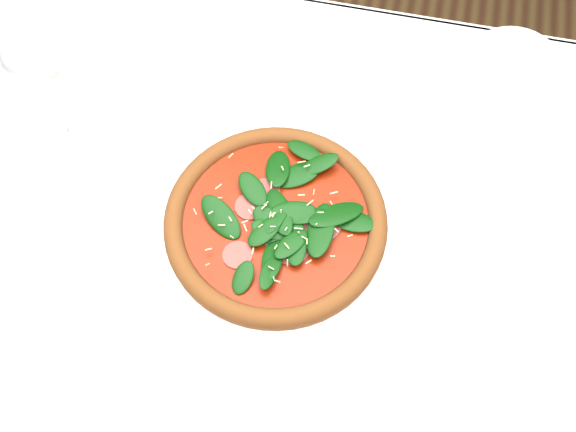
# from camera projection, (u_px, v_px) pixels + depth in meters

# --- Properties ---
(ground) EXTENTS (6.00, 6.00, 0.00)m
(ground) POSITION_uv_depth(u_px,v_px,m) (274.00, 379.00, 1.45)
(ground) COLOR brown
(ground) RESTS_ON ground
(dining_table) EXTENTS (1.21, 0.81, 0.75)m
(dining_table) POSITION_uv_depth(u_px,v_px,m) (266.00, 265.00, 0.88)
(dining_table) COLOR silver
(dining_table) RESTS_ON ground
(plate) EXTENTS (0.31, 0.31, 0.01)m
(plate) POSITION_uv_depth(u_px,v_px,m) (276.00, 226.00, 0.79)
(plate) COLOR white
(plate) RESTS_ON dining_table
(pizza) EXTENTS (0.28, 0.28, 0.03)m
(pizza) POSITION_uv_depth(u_px,v_px,m) (276.00, 219.00, 0.77)
(pizza) COLOR brown
(pizza) RESTS_ON plate
(wine_glass) EXTENTS (0.08, 0.08, 0.19)m
(wine_glass) POSITION_uv_depth(u_px,v_px,m) (37.00, 64.00, 0.74)
(wine_glass) COLOR silver
(wine_glass) RESTS_ON dining_table
(saucer_far) EXTENTS (0.13, 0.13, 0.01)m
(saucer_far) POSITION_uv_depth(u_px,v_px,m) (516.00, 61.00, 0.91)
(saucer_far) COLOR white
(saucer_far) RESTS_ON dining_table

